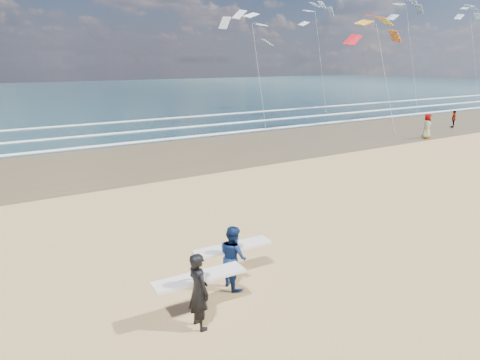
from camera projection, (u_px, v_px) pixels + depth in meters
wet_sand_strip at (333, 134)px, 35.10m from camera, size 220.00×12.00×0.01m
ocean at (127, 93)px, 79.21m from camera, size 220.00×100.00×0.02m
foam_breakers at (262, 119)px, 43.34m from camera, size 220.00×11.70×0.05m
surfer_near at (199, 289)px, 9.55m from camera, size 2.22×1.01×1.82m
surfer_far at (233, 256)px, 11.30m from camera, size 2.23×1.10×1.72m
beachgoer_0 at (427, 126)px, 32.83m from camera, size 1.11×1.00×1.91m
beachgoer_1 at (454, 119)px, 38.30m from camera, size 0.96×0.77×1.52m
kite_0 at (382, 58)px, 35.75m from camera, size 6.21×4.78×10.64m
kite_1 at (257, 59)px, 37.93m from camera, size 5.64×4.72×10.85m
kite_2 at (410, 45)px, 49.24m from camera, size 5.73×4.73×13.83m
kite_4 at (473, 46)px, 62.66m from camera, size 5.42×4.70×14.64m
kite_5 at (319, 49)px, 50.22m from camera, size 5.33×4.69×13.22m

